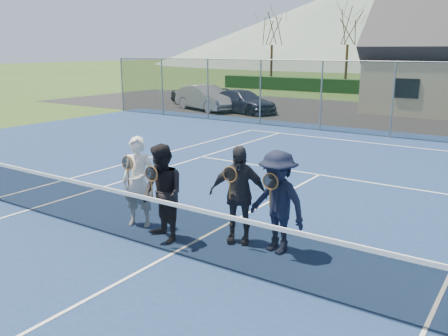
# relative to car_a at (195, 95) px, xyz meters

# --- Properties ---
(ground) EXTENTS (220.00, 220.00, 0.00)m
(ground) POSITION_rel_car_a_xyz_m (13.43, 1.75, -0.62)
(ground) COLOR #2E4B1A
(ground) RESTS_ON ground
(court_surface) EXTENTS (30.00, 30.00, 0.02)m
(court_surface) POSITION_rel_car_a_xyz_m (13.43, -18.25, -0.61)
(court_surface) COLOR navy
(court_surface) RESTS_ON ground
(tarmac_carpark) EXTENTS (40.00, 12.00, 0.01)m
(tarmac_carpark) POSITION_rel_car_a_xyz_m (9.43, 1.75, -0.61)
(tarmac_carpark) COLOR black
(tarmac_carpark) RESTS_ON ground
(hill_west) EXTENTS (110.00, 110.00, 18.00)m
(hill_west) POSITION_rel_car_a_xyz_m (-11.57, 76.75, 8.38)
(hill_west) COLOR slate
(hill_west) RESTS_ON ground
(car_a) EXTENTS (3.86, 2.17, 1.24)m
(car_a) POSITION_rel_car_a_xyz_m (0.00, 0.00, 0.00)
(car_a) COLOR black
(car_a) RESTS_ON ground
(car_b) EXTENTS (4.63, 2.85, 1.44)m
(car_b) POSITION_rel_car_a_xyz_m (2.06, -1.71, 0.10)
(car_b) COLOR gray
(car_b) RESTS_ON ground
(car_c) EXTENTS (4.59, 2.66, 1.25)m
(car_c) POSITION_rel_car_a_xyz_m (4.40, -1.42, 0.01)
(car_c) COLOR #1C2138
(car_c) RESTS_ON ground
(court_markings) EXTENTS (11.03, 23.83, 0.01)m
(court_markings) POSITION_rel_car_a_xyz_m (13.43, -18.25, -0.59)
(court_markings) COLOR white
(court_markings) RESTS_ON court_surface
(tennis_net) EXTENTS (11.68, 0.08, 1.10)m
(tennis_net) POSITION_rel_car_a_xyz_m (13.43, -18.25, -0.08)
(tennis_net) COLOR slate
(tennis_net) RESTS_ON ground
(perimeter_fence) EXTENTS (30.07, 0.07, 3.02)m
(perimeter_fence) POSITION_rel_car_a_xyz_m (13.43, -4.75, 0.91)
(perimeter_fence) COLOR slate
(perimeter_fence) RESTS_ON ground
(tree_a) EXTENTS (3.20, 3.20, 7.77)m
(tree_a) POSITION_rel_car_a_xyz_m (-2.57, 14.75, 5.17)
(tree_a) COLOR #3A2115
(tree_a) RESTS_ON ground
(tree_b) EXTENTS (3.20, 3.20, 7.77)m
(tree_b) POSITION_rel_car_a_xyz_m (4.43, 14.75, 5.17)
(tree_b) COLOR #3D2B16
(tree_b) RESTS_ON ground
(player_a) EXTENTS (0.77, 0.64, 1.80)m
(player_a) POSITION_rel_car_a_xyz_m (11.99, -17.54, 0.30)
(player_a) COLOR white
(player_a) RESTS_ON court_surface
(player_b) EXTENTS (1.06, 0.94, 1.80)m
(player_b) POSITION_rel_car_a_xyz_m (12.90, -17.87, 0.30)
(player_b) COLOR black
(player_b) RESTS_ON court_surface
(player_c) EXTENTS (1.14, 0.82, 1.80)m
(player_c) POSITION_rel_car_a_xyz_m (14.06, -17.14, 0.30)
(player_c) COLOR #28272D
(player_c) RESTS_ON court_surface
(player_d) EXTENTS (1.29, 0.94, 1.80)m
(player_d) POSITION_rel_car_a_xyz_m (14.85, -17.14, 0.30)
(player_d) COLOR black
(player_d) RESTS_ON court_surface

